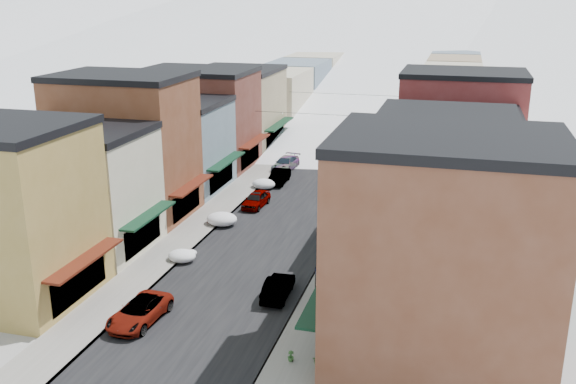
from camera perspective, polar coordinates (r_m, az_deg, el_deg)
The scene contains 40 objects.
ground at distance 36.60m, azimuth -10.10°, elevation -14.20°, with size 600.00×600.00×0.00m, color gray.
road at distance 91.09m, azimuth 5.96°, elevation 5.23°, with size 10.00×160.00×0.01m, color black.
sidewalk_left at distance 92.32m, azimuth 1.90°, elevation 5.53°, with size 3.20×160.00×0.15m, color gray.
sidewalk_right at distance 90.29m, azimuth 10.11°, elevation 5.00°, with size 3.20×160.00×0.15m, color gray.
curb_left at distance 91.98m, azimuth 2.85°, elevation 5.47°, with size 0.10×160.00×0.15m, color slate.
curb_right at distance 90.43m, azimuth 9.13°, elevation 5.06°, with size 0.10×160.00×0.15m, color slate.
bldg_l_yellow at distance 44.01m, azimuth -24.03°, elevation -1.70°, with size 11.30×8.70×11.50m.
bldg_l_cream at distance 50.80m, azimuth -18.00°, elevation 0.22°, with size 11.30×8.20×9.50m.
bldg_l_brick_near at distance 57.26m, azimuth -14.28°, elevation 3.97°, with size 12.30×8.20×12.50m.
bldg_l_grayblue at distance 64.77m, azimuth -10.16°, elevation 4.17°, with size 11.30×9.20×9.00m.
bldg_l_brick_far at distance 73.01m, azimuth -7.94°, elevation 6.55°, with size 13.30×9.20×11.00m.
bldg_l_tan at distance 81.90m, azimuth -4.55°, elevation 7.47°, with size 11.30×11.20×10.00m.
bldg_r_brick_near at distance 33.49m, azimuth 13.50°, elevation -5.49°, with size 12.30×9.20×12.50m.
bldg_r_green at distance 42.44m, azimuth 13.15°, elevation -2.71°, with size 11.30×9.20×9.50m.
bldg_r_blue at distance 50.87m, azimuth 13.64°, elevation 1.20°, with size 11.30×9.20×10.50m.
bldg_r_cream at distance 59.76m, azimuth 14.38°, elevation 2.78°, with size 12.30×9.20×9.00m.
bldg_r_brick_far at distance 68.27m, azimuth 15.06°, elevation 5.59°, with size 13.30×9.20×11.50m.
bldg_r_tan at distance 78.29m, azimuth 14.36°, elevation 6.34°, with size 11.30×11.20×9.50m.
distant_blocks at distance 112.86m, azimuth 7.97°, elevation 9.56°, with size 34.00×55.00×8.00m.
mountain_ridge at distance 307.02m, azimuth 9.23°, elevation 16.28°, with size 670.00×340.00×34.00m.
overhead_cables at distance 77.82m, azimuth 4.59°, elevation 7.84°, with size 16.40×15.04×0.04m.
car_white_suv at distance 40.05m, azimuth -13.07°, elevation -10.32°, with size 2.28×4.95×1.38m, color silver.
car_silver_sedan at distance 59.18m, azimuth -2.85°, elevation -0.66°, with size 1.67×4.16×1.42m, color gray.
car_dark_hatch at distance 66.37m, azimuth -0.80°, elevation 1.38°, with size 1.53×4.38×1.44m, color black.
car_silver_wagon at distance 71.57m, azimuth -0.21°, elevation 2.57°, with size 2.01×4.93×1.43m, color #9EA1A6.
car_green_sedan at distance 42.05m, azimuth -0.90°, elevation -8.45°, with size 1.45×4.16×1.37m, color black.
car_gray_suv at distance 64.75m, azimuth 5.88°, elevation 0.87°, with size 1.70×4.22×1.44m, color gray.
car_black_sedan at distance 71.54m, azimuth 6.17°, elevation 2.42°, with size 1.87×4.60×1.34m, color black.
car_lane_silver at distance 82.14m, azimuth 4.10°, elevation 4.43°, with size 1.61×4.01×1.36m, color #9B9DA2.
car_lane_white at distance 95.42m, azimuth 6.80°, elevation 6.16°, with size 2.20×4.76×1.32m, color silver.
fire_hydrant at distance 39.45m, azimuth 2.36°, elevation -10.57°, with size 0.47×0.36×0.81m.
parking_sign at distance 41.72m, azimuth 2.45°, elevation -7.73°, with size 0.08×0.27×1.98m.
trash_can at distance 48.70m, azimuth 3.60°, elevation -4.80°, with size 0.58×0.58×0.98m.
streetlamp_near at distance 59.45m, azimuth 6.06°, elevation 1.88°, with size 0.40×0.40×4.87m.
streetlamp_far at distance 82.40m, azimuth 8.73°, elevation 5.82°, with size 0.35×0.35×4.19m.
planter_near at distance 34.96m, azimuth 2.66°, elevation -14.69°, with size 0.54×0.47×0.60m, color #3E7233.
planter_far at distance 35.25m, azimuth 0.25°, elevation -14.38°, with size 0.33×0.33×0.59m, color #36662E.
snow_pile_near at distance 48.08m, azimuth -9.34°, elevation -5.60°, with size 2.08×2.48×0.88m.
snow_pile_mid at distance 54.84m, azimuth -5.84°, elevation -2.40°, with size 2.62×2.81×1.11m.
snow_pile_far at distance 64.73m, azimuth -2.12°, elevation 0.73°, with size 2.36×2.65×1.00m.
Camera 1 is at (14.00, -27.98, 18.99)m, focal length 40.00 mm.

